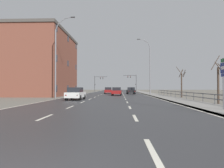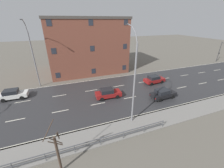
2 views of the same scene
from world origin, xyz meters
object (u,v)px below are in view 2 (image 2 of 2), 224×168
(street_lamp_left_bank, at_px, (33,57))
(car_distant, at_px, (13,94))
(traffic_signal_left, at_px, (224,49))
(car_far_right, at_px, (154,79))
(car_mid_centre, at_px, (108,93))
(street_lamp_midground, at_px, (134,81))
(car_near_left, at_px, (163,94))
(brick_building, at_px, (87,45))

(street_lamp_left_bank, bearing_deg, car_distant, -45.33)
(traffic_signal_left, height_order, car_far_right, traffic_signal_left)
(car_far_right, height_order, car_mid_centre, same)
(traffic_signal_left, relative_size, car_distant, 1.41)
(street_lamp_midground, height_order, car_mid_centre, street_lamp_midground)
(traffic_signal_left, bearing_deg, street_lamp_midground, -69.00)
(car_mid_centre, bearing_deg, car_near_left, 71.36)
(car_distant, bearing_deg, street_lamp_left_bank, 136.44)
(car_distant, distance_m, car_mid_centre, 15.14)
(street_lamp_left_bank, bearing_deg, car_mid_centre, 51.96)
(street_lamp_left_bank, bearing_deg, traffic_signal_left, 89.14)
(car_far_right, distance_m, car_near_left, 5.90)
(street_lamp_midground, distance_m, car_distant, 19.54)
(car_mid_centre, bearing_deg, car_distant, -106.47)
(traffic_signal_left, height_order, brick_building, brick_building)
(street_lamp_left_bank, distance_m, car_mid_centre, 14.53)
(car_distant, bearing_deg, car_mid_centre, 72.74)
(street_lamp_midground, distance_m, car_near_left, 9.29)
(car_far_right, xyz_separation_m, car_near_left, (5.46, -2.24, 0.00))
(street_lamp_left_bank, relative_size, car_distant, 2.82)
(car_distant, height_order, car_near_left, same)
(traffic_signal_left, xyz_separation_m, car_distant, (2.77, -51.99, -3.22))
(street_lamp_midground, bearing_deg, brick_building, -177.60)
(street_lamp_midground, bearing_deg, car_far_right, 132.12)
(car_distant, distance_m, car_far_right, 24.94)
(street_lamp_midground, height_order, car_distant, street_lamp_midground)
(car_distant, distance_m, brick_building, 18.55)
(car_near_left, bearing_deg, car_far_right, 154.75)
(car_distant, bearing_deg, traffic_signal_left, 94.81)
(car_near_left, height_order, brick_building, brick_building)
(street_lamp_midground, distance_m, car_mid_centre, 7.99)
(street_lamp_midground, bearing_deg, street_lamp_left_bank, -141.84)
(car_distant, xyz_separation_m, car_near_left, (8.13, 22.56, 0.00))
(street_lamp_midground, bearing_deg, traffic_signal_left, 111.00)
(car_far_right, xyz_separation_m, brick_building, (-13.25, -10.51, 5.31))
(street_lamp_left_bank, xyz_separation_m, car_mid_centre, (8.43, 10.78, -4.89))
(brick_building, bearing_deg, car_far_right, 38.42)
(brick_building, bearing_deg, car_near_left, 23.86)
(street_lamp_left_bank, height_order, car_near_left, street_lamp_left_bank)
(street_lamp_midground, height_order, car_far_right, street_lamp_midground)
(car_far_right, relative_size, brick_building, 0.24)
(car_far_right, bearing_deg, car_distant, -99.42)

